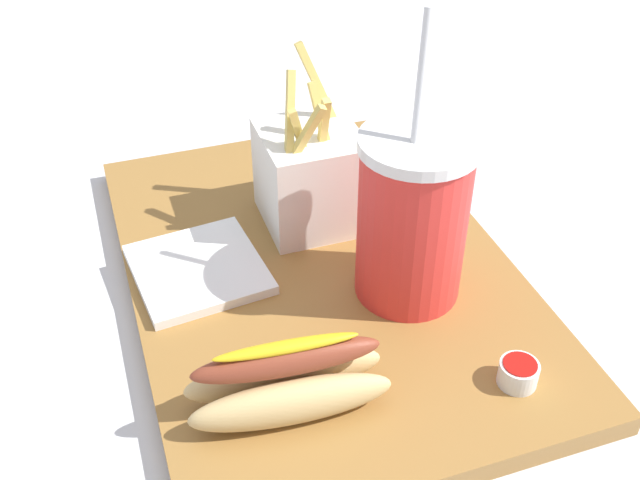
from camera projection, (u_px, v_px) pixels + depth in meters
ground_plane at (320, 290)px, 0.72m from camera, size 2.40×2.40×0.02m
food_tray at (320, 274)px, 0.71m from camera, size 0.49×0.34×0.02m
soda_cup at (413, 217)px, 0.63m from camera, size 0.10×0.10×0.25m
fries_basket at (311, 176)px, 0.73m from camera, size 0.09×0.09×0.17m
hot_dog_1 at (288, 382)px, 0.56m from camera, size 0.07×0.15×0.07m
ketchup_cup_1 at (518, 372)px, 0.58m from camera, size 0.03×0.03×0.02m
ketchup_cup_2 at (408, 225)px, 0.73m from camera, size 0.04×0.04×0.02m
napkin_stack at (198, 269)px, 0.69m from camera, size 0.13×0.12×0.01m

